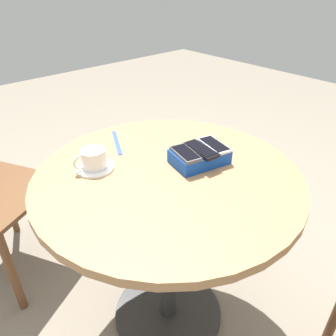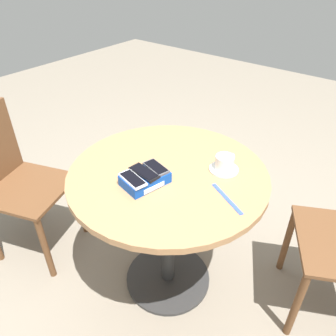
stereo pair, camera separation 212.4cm
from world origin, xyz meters
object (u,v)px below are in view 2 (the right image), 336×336
(round_table, at_px, (168,199))
(phone_black, at_px, (144,172))
(phone_box, at_px, (145,179))
(saucer, at_px, (224,169))
(phone_gray, at_px, (156,168))
(phone_white, at_px, (133,179))
(chair_near_window, at_px, (18,183))
(coffee_cup, at_px, (225,162))
(lanyard_strap, at_px, (226,199))

(round_table, xyz_separation_m, phone_black, (-0.13, 0.03, 0.21))
(phone_box, height_order, saucer, phone_box)
(phone_black, relative_size, phone_gray, 1.09)
(round_table, height_order, phone_white, phone_white)
(phone_box, height_order, chair_near_window, chair_near_window)
(coffee_cup, distance_m, lanyard_strap, 0.21)
(phone_box, bearing_deg, lanyard_strap, -69.01)
(phone_black, height_order, saucer, phone_black)
(phone_box, xyz_separation_m, chair_near_window, (-0.18, 0.83, -0.31))
(phone_black, bearing_deg, phone_gray, -14.85)
(phone_white, relative_size, chair_near_window, 0.16)
(coffee_cup, bearing_deg, phone_box, 144.69)
(saucer, bearing_deg, round_table, 131.52)
(round_table, relative_size, saucer, 6.85)
(phone_white, xyz_separation_m, phone_black, (0.06, -0.01, 0.00))
(round_table, height_order, phone_box, phone_box)
(saucer, relative_size, coffee_cup, 1.15)
(phone_black, distance_m, coffee_cup, 0.37)
(round_table, xyz_separation_m, phone_gray, (-0.07, 0.01, 0.21))
(round_table, xyz_separation_m, phone_white, (-0.19, 0.03, 0.21))
(phone_black, xyz_separation_m, saucer, (0.29, -0.22, -0.05))
(phone_black, relative_size, coffee_cup, 1.27)
(phone_box, bearing_deg, chair_near_window, 102.22)
(phone_white, distance_m, coffee_cup, 0.42)
(round_table, relative_size, phone_box, 4.25)
(lanyard_strap, relative_size, chair_near_window, 0.23)
(round_table, xyz_separation_m, phone_box, (-0.13, 0.02, 0.18))
(phone_gray, height_order, chair_near_window, chair_near_window)
(phone_white, distance_m, phone_black, 0.06)
(round_table, xyz_separation_m, chair_near_window, (-0.31, 0.85, -0.13))
(phone_white, bearing_deg, round_table, -10.03)
(phone_box, relative_size, coffee_cup, 1.86)
(round_table, distance_m, phone_white, 0.29)
(lanyard_strap, xyz_separation_m, chair_near_window, (-0.30, 1.15, -0.29))
(phone_box, distance_m, lanyard_strap, 0.35)
(phone_white, xyz_separation_m, chair_near_window, (-0.12, 0.81, -0.34))
(phone_white, bearing_deg, saucer, -31.92)
(phone_white, relative_size, phone_black, 0.99)
(round_table, xyz_separation_m, saucer, (0.17, -0.19, 0.16))
(phone_white, distance_m, lanyard_strap, 0.39)
(phone_box, xyz_separation_m, lanyard_strap, (0.12, -0.32, -0.02))
(lanyard_strap, bearing_deg, round_table, 89.20)
(saucer, bearing_deg, phone_gray, 139.63)
(phone_white, xyz_separation_m, coffee_cup, (0.36, -0.22, -0.01))
(lanyard_strap, bearing_deg, phone_white, 118.98)
(phone_box, relative_size, phone_black, 1.46)
(round_table, distance_m, saucer, 0.30)
(coffee_cup, xyz_separation_m, lanyard_strap, (-0.17, -0.11, -0.04))
(coffee_cup, xyz_separation_m, chair_near_window, (-0.48, 1.04, -0.33))
(coffee_cup, bearing_deg, round_table, 131.88)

